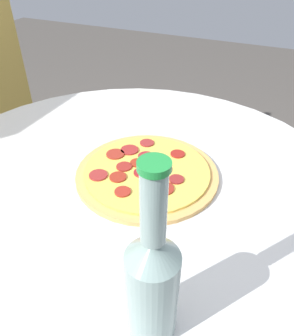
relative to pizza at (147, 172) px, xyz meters
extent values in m
cylinder|color=silver|center=(-0.04, 0.03, -0.40)|extent=(0.07, 0.07, 0.73)
cylinder|color=silver|center=(-0.04, 0.03, -0.02)|extent=(1.02, 1.02, 0.02)
cylinder|color=tan|center=(0.00, 0.00, 0.00)|extent=(0.32, 0.32, 0.01)
cylinder|color=#E0BC4C|center=(0.00, 0.00, 0.00)|extent=(0.28, 0.28, 0.01)
cylinder|color=maroon|center=(0.04, 0.02, 0.01)|extent=(0.04, 0.04, 0.00)
cylinder|color=maroon|center=(-0.05, 0.04, 0.01)|extent=(0.04, 0.04, 0.00)
cylinder|color=maroon|center=(-0.02, 0.00, 0.01)|extent=(0.03, 0.03, 0.00)
cylinder|color=maroon|center=(0.02, 0.09, 0.01)|extent=(0.04, 0.04, 0.00)
cylinder|color=maroon|center=(0.08, -0.04, 0.01)|extent=(0.03, 0.03, 0.00)
cylinder|color=maroon|center=(-0.09, -0.05, 0.01)|extent=(0.04, 0.04, 0.00)
cylinder|color=maroon|center=(0.01, -0.03, 0.01)|extent=(0.04, 0.04, 0.00)
cylinder|color=maroon|center=(-0.01, -0.07, 0.01)|extent=(0.03, 0.03, 0.00)
cylinder|color=maroon|center=(0.10, 0.04, 0.01)|extent=(0.03, 0.03, 0.00)
cylinder|color=maroon|center=(-0.06, 0.09, 0.01)|extent=(0.04, 0.04, 0.00)
cylinder|color=maroon|center=(-0.05, -0.06, 0.01)|extent=(0.04, 0.04, 0.00)
cylinder|color=maroon|center=(-0.09, 0.01, 0.01)|extent=(0.03, 0.03, 0.00)
cylinder|color=maroon|center=(-0.01, 0.05, 0.01)|extent=(0.04, 0.04, 0.00)
cylinder|color=maroon|center=(0.01, 0.03, 0.01)|extent=(0.03, 0.03, 0.00)
cylinder|color=maroon|center=(0.05, 0.07, 0.01)|extent=(0.04, 0.04, 0.00)
cylinder|color=gray|center=(-0.31, -0.15, 0.07)|extent=(0.07, 0.07, 0.15)
cone|color=gray|center=(-0.31, -0.15, 0.15)|extent=(0.07, 0.07, 0.03)
cylinder|color=gray|center=(-0.31, -0.15, 0.22)|extent=(0.03, 0.03, 0.10)
cylinder|color=#1E8438|center=(-0.31, -0.15, 0.27)|extent=(0.03, 0.03, 0.01)
camera|label=1|loc=(-0.53, -0.24, 0.44)|focal=35.00mm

